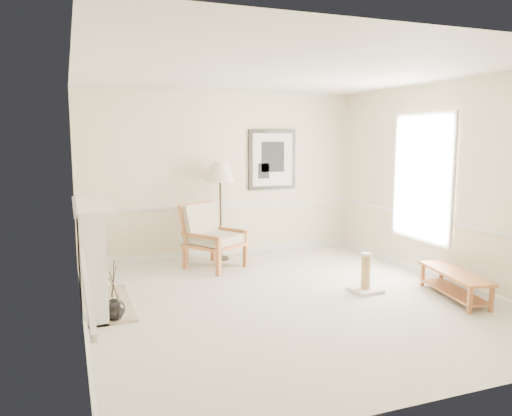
{
  "coord_description": "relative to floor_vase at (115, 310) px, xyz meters",
  "views": [
    {
      "loc": [
        -2.58,
        -5.75,
        2.11
      ],
      "look_at": [
        -0.13,
        0.7,
        1.13
      ],
      "focal_mm": 35.0,
      "sensor_mm": 36.0,
      "label": 1
    }
  ],
  "objects": [
    {
      "name": "ground",
      "position": [
        2.15,
        0.0,
        -0.13
      ],
      "size": [
        5.5,
        5.5,
        0.0
      ],
      "primitive_type": "plane",
      "color": "silver",
      "rests_on": "ground"
    },
    {
      "name": "room",
      "position": [
        2.29,
        0.08,
        1.73
      ],
      "size": [
        5.04,
        5.54,
        2.92
      ],
      "color": "beige",
      "rests_on": "ground"
    },
    {
      "name": "floor_lamp",
      "position": [
        2.01,
        2.4,
        1.35
      ],
      "size": [
        0.55,
        0.55,
        1.7
      ],
      "rotation": [
        0.0,
        0.0,
        0.03
      ],
      "color": "black",
      "rests_on": "ground"
    },
    {
      "name": "armchair",
      "position": [
        1.69,
        1.96,
        0.43
      ],
      "size": [
        1.12,
        1.13,
        1.04
      ],
      "rotation": [
        0.0,
        0.0,
        0.59
      ],
      "color": "#A96A36",
      "rests_on": "ground"
    },
    {
      "name": "bench",
      "position": [
        4.26,
        -0.74,
        0.11
      ],
      "size": [
        0.61,
        1.3,
        0.36
      ],
      "rotation": [
        0.0,
        0.0,
        -0.19
      ],
      "color": "#A96A36",
      "rests_on": "ground"
    },
    {
      "name": "floor_vase",
      "position": [
        0.0,
        0.0,
        0.0
      ],
      "size": [
        0.25,
        0.25,
        0.72
      ],
      "rotation": [
        0.0,
        0.0,
        0.15
      ],
      "color": "black",
      "rests_on": "ground"
    },
    {
      "name": "fireplace",
      "position": [
        -0.19,
        0.6,
        0.51
      ],
      "size": [
        0.64,
        1.64,
        1.31
      ],
      "color": "white",
      "rests_on": "ground"
    },
    {
      "name": "scratching_post",
      "position": [
        3.32,
        -0.09,
        0.04
      ],
      "size": [
        0.41,
        0.41,
        0.55
      ],
      "rotation": [
        0.0,
        0.0,
        0.07
      ],
      "color": "silver",
      "rests_on": "ground"
    }
  ]
}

